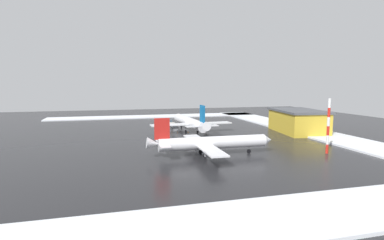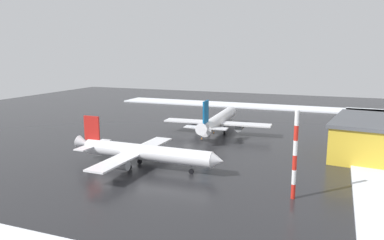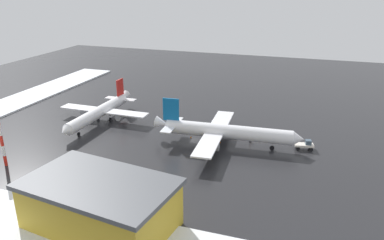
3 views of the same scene
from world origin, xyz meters
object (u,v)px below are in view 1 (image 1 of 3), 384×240
Objects in this scene: pushback_tug at (171,123)px; cargo_hangar at (298,121)px; antenna_mast at (328,126)px; ground_crew_beside_wing at (177,128)px; airplane_distant_tail at (190,122)px; traffic_cone_near_nose at (191,135)px; ground_crew_mid_apron at (172,128)px; traffic_cone_mid_line at (188,132)px; airplane_parked_portside at (210,143)px.

cargo_hangar is (-31.43, -43.79, 3.16)m from pushback_tug.
ground_crew_beside_wing is at bearing 31.21° from antenna_mast.
antenna_mast is (-64.38, -30.78, 6.12)m from pushback_tug.
traffic_cone_near_nose is (-9.54, 1.87, -3.48)m from airplane_distant_tail.
airplane_distant_tail reaches higher than traffic_cone_near_nose.
airplane_distant_tail is 2.59× the size of antenna_mast.
ground_crew_mid_apron reaches higher than traffic_cone_mid_line.
ground_crew_beside_wing is 7.85m from traffic_cone_mid_line.
traffic_cone_near_nose is at bearing 95.09° from cargo_hangar.
ground_crew_mid_apron is at bearing -16.47° from ground_crew_beside_wing.
airplane_distant_tail is at bearing 84.37° from airplane_parked_portside.
ground_crew_mid_apron is at bearing 33.03° from antenna_mast.
antenna_mast reaches higher than ground_crew_mid_apron.
pushback_tug is at bearing 7.64° from airplane_distant_tail.
cargo_hangar is at bearing -21.55° from antenna_mast.
ground_crew_mid_apron is 16.19m from traffic_cone_near_nose.
ground_crew_mid_apron is 0.12× the size of antenna_mast.
ground_crew_beside_wing is 2.24m from ground_crew_mid_apron.
pushback_tug is 13.99m from ground_crew_mid_apron.
antenna_mast is at bearing 168.19° from ground_crew_mid_apron.
ground_crew_mid_apron is (6.10, 5.98, -2.79)m from airplane_distant_tail.
antenna_mast reaches higher than pushback_tug.
antenna_mast is at bearing -9.55° from airplane_parked_portside.
ground_crew_beside_wing is 15.78m from traffic_cone_near_nose.
traffic_cone_mid_line is (-7.34, -2.68, -0.70)m from ground_crew_beside_wing.
traffic_cone_mid_line is (8.31, -0.80, 0.00)m from traffic_cone_near_nose.
pushback_tug is (58.74, -0.40, -2.08)m from airplane_parked_portside.
airplane_distant_tail is at bearing 179.58° from ground_crew_mid_apron.
airplane_parked_portside is 29.53m from traffic_cone_near_nose.
pushback_tug is at bearing 90.30° from airplane_parked_portside.
pushback_tug reaches higher than ground_crew_mid_apron.
ground_crew_beside_wing is (-13.82, -0.15, -0.31)m from pushback_tug.
ground_crew_mid_apron is at bearing 41.00° from airplane_distant_tail.
pushback_tug is 53.99m from cargo_hangar.
ground_crew_beside_wing is at bearing 89.99° from airplane_parked_portside.
pushback_tug is 29.56m from traffic_cone_near_nose.
airplane_distant_tail is at bearing 81.70° from cargo_hangar.
antenna_mast is at bearing -152.25° from airplane_distant_tail.
ground_crew_beside_wing is at bearing 20.06° from traffic_cone_mid_line.
traffic_cone_mid_line is at bearing 32.89° from antenna_mast.
pushback_tug is 0.34× the size of antenna_mast.
ground_crew_beside_wing is 1.00× the size of ground_crew_mid_apron.
traffic_cone_near_nose is (-15.65, -1.88, -0.70)m from ground_crew_beside_wing.
airplane_parked_portside is 31.94m from antenna_mast.
pushback_tug is at bearing 25.55° from antenna_mast.
traffic_cone_mid_line is at bearing 135.71° from airplane_distant_tail.
airplane_distant_tail is 52.06m from antenna_mast.
traffic_cone_mid_line is (10.26, 40.95, -4.17)m from cargo_hangar.
traffic_cone_mid_line is (43.21, 27.94, -7.13)m from antenna_mast.
airplane_distant_tail is at bearing -40.87° from traffic_cone_mid_line.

